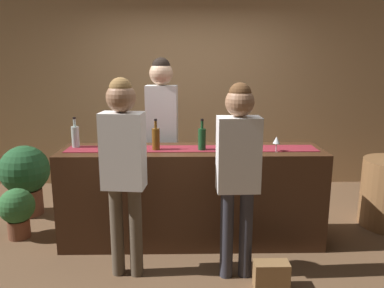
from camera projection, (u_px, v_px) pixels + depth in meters
ground_plane at (192, 239)px, 3.93m from camera, size 10.00×10.00×0.00m
back_wall at (190, 84)px, 5.47m from camera, size 6.00×0.12×2.90m
bar_counter at (192, 195)px, 3.82m from camera, size 2.55×0.60×0.95m
counter_runner_cloth at (192, 149)px, 3.72m from camera, size 2.42×0.28×0.01m
wine_bottle_green at (202, 139)px, 3.65m from camera, size 0.07×0.07×0.30m
wine_bottle_clear at (75, 136)px, 3.76m from camera, size 0.07×0.07×0.30m
wine_bottle_amber at (156, 139)px, 3.65m from camera, size 0.07×0.07×0.30m
wine_glass_near_customer at (277, 141)px, 3.60m from camera, size 0.07×0.07×0.14m
wine_glass_mid_counter at (108, 139)px, 3.65m from camera, size 0.07×0.07×0.14m
bartender at (162, 120)px, 4.24m from camera, size 0.35×0.26×1.82m
customer_sipping at (238, 162)px, 3.06m from camera, size 0.35×0.23×1.63m
customer_browsing at (123, 158)px, 3.08m from camera, size 0.36×0.24×1.67m
potted_plant_tall at (25, 175)px, 4.48m from camera, size 0.57×0.57×0.83m
potted_plant_small at (17, 210)px, 3.91m from camera, size 0.36×0.36×0.52m
handbag at (271, 275)px, 3.09m from camera, size 0.28×0.14×0.22m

